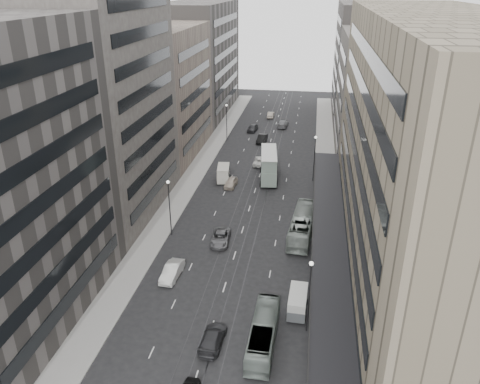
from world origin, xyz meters
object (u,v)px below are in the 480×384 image
Objects in this scene: vw_microbus at (298,301)px; panel_van at (223,173)px; double_decker at (269,165)px; pedestrian at (325,333)px; bus_near at (263,333)px; sedan_1 at (172,271)px; sedan_2 at (220,238)px; bus_far at (302,225)px.

vw_microbus is 37.31m from panel_van.
double_decker reaches higher than pedestrian.
panel_van reaches higher than bus_near.
double_decker is 2.00× the size of sedan_1.
pedestrian reaches higher than sedan_1.
double_decker is 1.89× the size of sedan_2.
bus_near is 5.11× the size of pedestrian.
pedestrian is at bearing -21.85° from sedan_1.
vw_microbus is 0.97× the size of panel_van.
bus_near is at bearing -71.00° from sedan_2.
bus_far is 20.72m from double_decker.
vw_microbus reaches higher than pedestrian.
pedestrian is (17.57, -38.57, -0.45)m from panel_van.
sedan_1 is at bearing 44.77° from bus_far.
double_decker is 41.84m from pedestrian.
panel_van reaches higher than pedestrian.
bus_far reaches higher than sedan_1.
bus_far is at bearing -107.27° from pedestrian.
bus_near is at bearing 87.32° from bus_far.
vw_microbus is 0.88× the size of sedan_2.
vw_microbus is 15.81m from sedan_1.
double_decker is 5.07× the size of pedestrian.
bus_near is at bearing -91.21° from double_decker.
vw_microbus is at bearing -81.44° from pedestrian.
sedan_1 is 9.90m from sedan_2.
vw_microbus reaches higher than sedan_1.
sedan_1 is at bearing -50.38° from pedestrian.
vw_microbus is at bearing 95.26° from bus_far.
sedan_2 is at bearing 68.44° from sedan_1.
bus_near is 2.01× the size of sedan_1.
double_decker reaches higher than bus_far.
double_decker is at bearing 7.19° from panel_van.
pedestrian is at bearing -55.55° from sedan_2.
panel_van is at bearing 95.56° from sedan_2.
pedestrian is at bearing -53.98° from vw_microbus.
sedan_2 is 2.69× the size of pedestrian.
sedan_2 is (-10.97, -3.64, -0.95)m from bus_far.
pedestrian is (13.95, -17.46, 0.40)m from sedan_2.
panel_van is (-7.85, -2.09, -1.27)m from double_decker.
bus_far is 2.63× the size of vw_microbus.
panel_van is 42.39m from pedestrian.
bus_near is 41.46m from panel_van.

